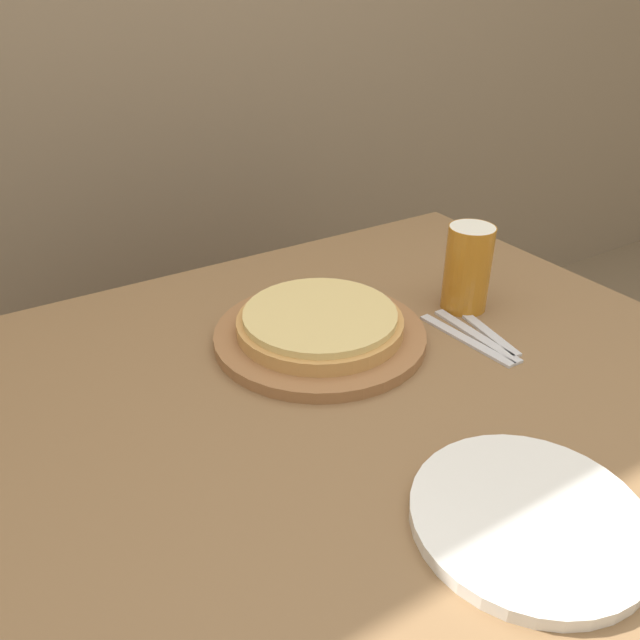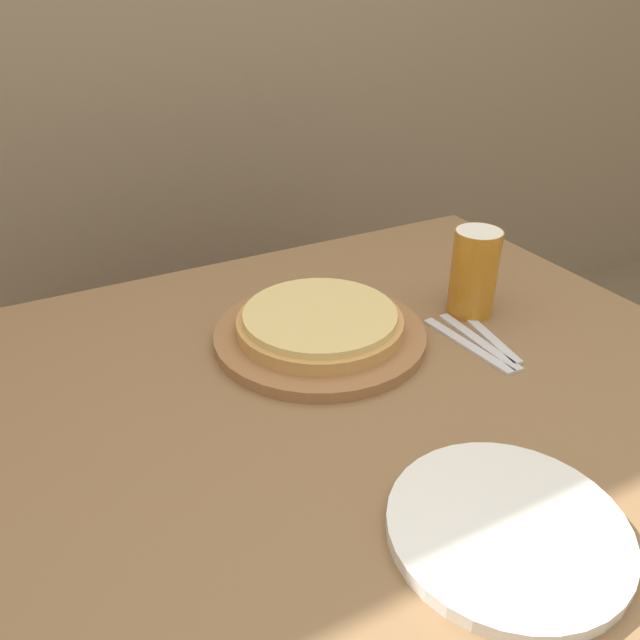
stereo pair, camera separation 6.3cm
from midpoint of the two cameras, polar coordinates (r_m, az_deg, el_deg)
The scene contains 7 objects.
dining_table at distance 1.20m, azimuth 4.43°, elevation -19.62°, with size 1.20×1.04×0.70m.
pizza_on_board at distance 1.05m, azimuth 1.71°, elevation -0.79°, with size 0.36×0.36×0.06m.
beer_glass at distance 1.15m, azimuth 15.46°, elevation 4.48°, with size 0.08×0.08×0.16m.
dinner_plate at distance 0.77m, azimuth 19.07°, elevation -17.66°, with size 0.27×0.27×0.02m.
fork at distance 1.08m, azimuth 14.92°, elevation -2.23°, with size 0.03×0.20×0.00m.
dinner_knife at distance 1.10m, azimuth 15.89°, elevation -1.90°, with size 0.02×0.20×0.00m.
spoon at distance 1.12m, azimuth 16.84°, elevation -1.57°, with size 0.05×0.17×0.00m.
Camera 2 is at (-0.41, -0.66, 1.26)m, focal length 35.00 mm.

